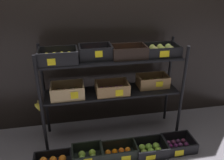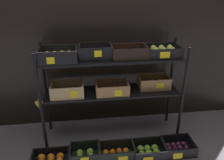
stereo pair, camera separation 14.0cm
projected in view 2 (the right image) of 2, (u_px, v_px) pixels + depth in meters
ground_plane at (112, 133)px, 2.74m from camera, size 10.00×10.00×0.00m
storefront_wall at (108, 35)px, 2.62m from camera, size 3.85×0.12×2.16m
display_rack at (112, 73)px, 2.41m from camera, size 1.56×0.39×1.08m
crate_ground_orange at (51, 160)px, 2.29m from camera, size 0.37×0.23×0.11m
crate_ground_apple_green at (85, 154)px, 2.35m from camera, size 0.31×0.24×0.13m
crate_ground_tangerine at (116, 153)px, 2.37m from camera, size 0.37×0.22×0.14m
crate_ground_right_apple_green at (148, 151)px, 2.40m from camera, size 0.33×0.26×0.13m
crate_ground_plum at (178, 147)px, 2.45m from camera, size 0.32×0.27×0.12m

